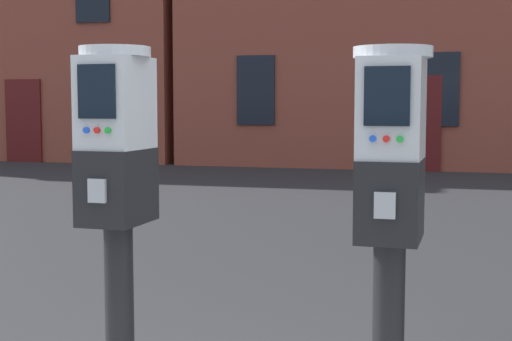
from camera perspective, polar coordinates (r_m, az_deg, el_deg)
name	(u,v)px	position (r m, az deg, el deg)	size (l,w,h in m)	color
parking_meter_near_kerb	(117,202)	(2.31, -10.66, -2.43)	(0.22, 0.25, 1.53)	black
parking_meter_twin_adjacent	(390,217)	(2.09, 10.33, -3.56)	(0.22, 0.25, 1.51)	black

